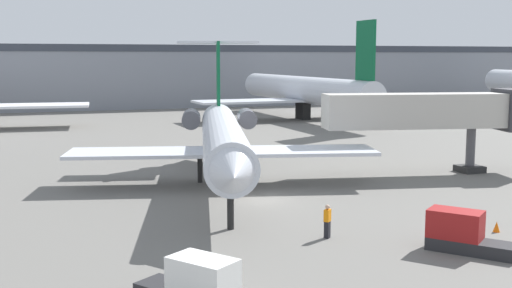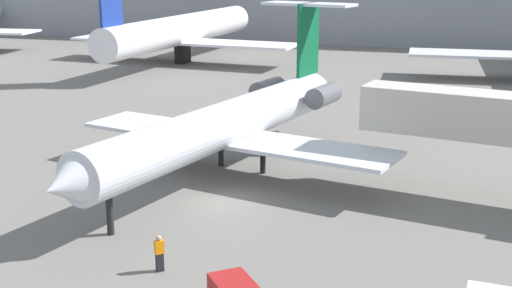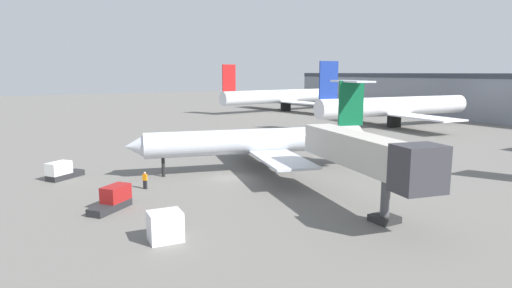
{
  "view_description": "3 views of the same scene",
  "coord_description": "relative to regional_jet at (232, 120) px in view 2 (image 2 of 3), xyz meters",
  "views": [
    {
      "loc": [
        -13.06,
        -37.02,
        8.92
      ],
      "look_at": [
        1.4,
        4.81,
        2.85
      ],
      "focal_mm": 44.84,
      "sensor_mm": 36.0,
      "label": 1
    },
    {
      "loc": [
        12.04,
        -34.54,
        13.43
      ],
      "look_at": [
        1.04,
        3.73,
        2.5
      ],
      "focal_mm": 47.9,
      "sensor_mm": 36.0,
      "label": 2
    },
    {
      "loc": [
        41.13,
        -20.23,
        11.12
      ],
      "look_at": [
        0.79,
        2.95,
        3.48
      ],
      "focal_mm": 30.62,
      "sensor_mm": 36.0,
      "label": 3
    }
  ],
  "objects": [
    {
      "name": "ground_plane",
      "position": [
        0.93,
        -5.11,
        -3.57
      ],
      "size": [
        400.0,
        400.0,
        0.1
      ],
      "primitive_type": "cube",
      "color": "#66635E"
    },
    {
      "name": "ground_crew_marshaller",
      "position": [
        1.24,
        -14.25,
        -2.66
      ],
      "size": [
        0.47,
        0.47,
        1.69
      ],
      "color": "black",
      "rests_on": "ground_plane"
    },
    {
      "name": "terminal_building",
      "position": [
        0.93,
        75.72,
        1.97
      ],
      "size": [
        169.05,
        18.58,
        10.95
      ],
      "color": "gray",
      "rests_on": "ground_plane"
    },
    {
      "name": "regional_jet",
      "position": [
        0.0,
        0.0,
        0.0
      ],
      "size": [
        21.71,
        28.99,
        10.19
      ],
      "color": "silver",
      "rests_on": "ground_plane"
    },
    {
      "name": "parked_airliner_west_mid",
      "position": [
        -20.95,
        43.3,
        0.69
      ],
      "size": [
        31.05,
        36.66,
        13.22
      ],
      "color": "white",
      "rests_on": "ground_plane"
    }
  ]
}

